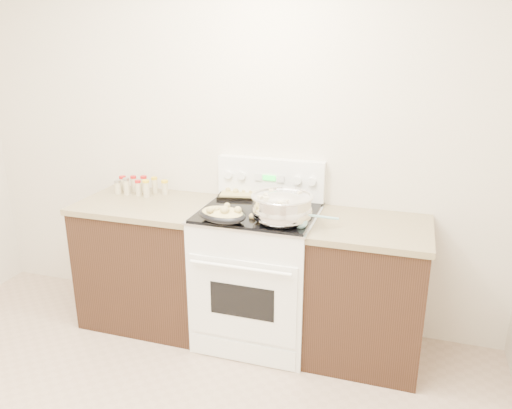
% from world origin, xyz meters
% --- Properties ---
extents(room_shell, '(4.10, 3.60, 2.75)m').
position_xyz_m(room_shell, '(0.00, 0.00, 1.70)').
color(room_shell, beige).
rests_on(room_shell, ground).
extents(counter_left, '(0.93, 0.67, 0.92)m').
position_xyz_m(counter_left, '(-0.48, 1.43, 0.46)').
color(counter_left, black).
rests_on(counter_left, ground).
extents(counter_right, '(0.73, 0.67, 0.92)m').
position_xyz_m(counter_right, '(1.08, 1.43, 0.46)').
color(counter_right, black).
rests_on(counter_right, ground).
extents(kitchen_range, '(0.78, 0.73, 1.22)m').
position_xyz_m(kitchen_range, '(0.35, 1.42, 0.49)').
color(kitchen_range, white).
rests_on(kitchen_range, ground).
extents(mixing_bowl, '(0.48, 0.48, 0.22)m').
position_xyz_m(mixing_bowl, '(0.55, 1.26, 1.03)').
color(mixing_bowl, silver).
rests_on(mixing_bowl, kitchen_range).
extents(roasting_pan, '(0.37, 0.31, 0.12)m').
position_xyz_m(roasting_pan, '(0.20, 1.16, 0.99)').
color(roasting_pan, black).
rests_on(roasting_pan, kitchen_range).
extents(baking_sheet, '(0.41, 0.32, 0.06)m').
position_xyz_m(baking_sheet, '(0.17, 1.70, 0.96)').
color(baking_sheet, black).
rests_on(baking_sheet, kitchen_range).
extents(wooden_spoon, '(0.09, 0.24, 0.04)m').
position_xyz_m(wooden_spoon, '(0.37, 1.30, 0.95)').
color(wooden_spoon, tan).
rests_on(wooden_spoon, kitchen_range).
extents(blue_ladle, '(0.25, 0.18, 0.10)m').
position_xyz_m(blue_ladle, '(0.69, 1.21, 0.98)').
color(blue_ladle, '#8BC4CF').
rests_on(blue_ladle, kitchen_range).
extents(spice_jars, '(0.40, 0.15, 0.13)m').
position_xyz_m(spice_jars, '(-0.63, 1.59, 0.98)').
color(spice_jars, '#BFB28C').
rests_on(spice_jars, counter_left).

